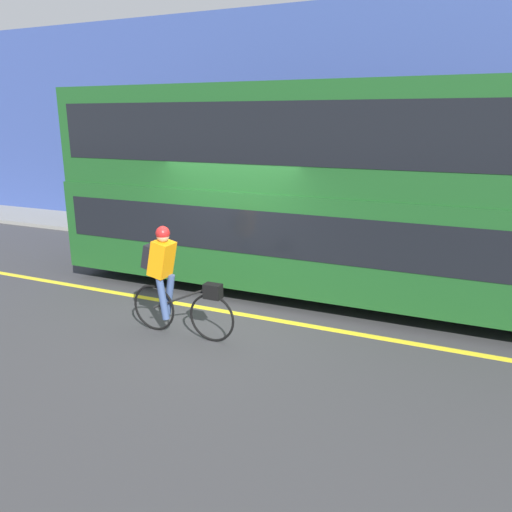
# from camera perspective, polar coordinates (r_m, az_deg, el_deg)

# --- Properties ---
(ground_plane) EXTENTS (80.00, 80.00, 0.00)m
(ground_plane) POSITION_cam_1_polar(r_m,az_deg,el_deg) (8.77, -3.85, -6.17)
(ground_plane) COLOR #38383A
(road_center_line) EXTENTS (50.00, 0.14, 0.01)m
(road_center_line) POSITION_cam_1_polar(r_m,az_deg,el_deg) (8.73, -4.00, -6.25)
(road_center_line) COLOR yellow
(road_center_line) RESTS_ON ground_plane
(sidewalk_curb) EXTENTS (60.00, 2.02, 0.11)m
(sidewalk_curb) POSITION_cam_1_polar(r_m,az_deg,el_deg) (12.91, 5.92, 1.17)
(sidewalk_curb) COLOR gray
(sidewalk_curb) RESTS_ON ground_plane
(building_facade) EXTENTS (60.00, 0.30, 6.03)m
(building_facade) POSITION_cam_1_polar(r_m,az_deg,el_deg) (13.62, 7.85, 14.45)
(building_facade) COLOR #33478C
(building_facade) RESTS_ON ground_plane
(bus) EXTENTS (11.11, 2.58, 3.80)m
(bus) POSITION_cam_1_polar(r_m,az_deg,el_deg) (9.06, 11.39, 8.01)
(bus) COLOR black
(bus) RESTS_ON ground_plane
(cyclist_on_bike) EXTENTS (1.77, 0.32, 1.70)m
(cyclist_on_bike) POSITION_cam_1_polar(r_m,az_deg,el_deg) (7.64, -9.74, -2.48)
(cyclist_on_bike) COLOR black
(cyclist_on_bike) RESTS_ON ground_plane
(trash_bin) EXTENTS (0.50, 0.50, 0.82)m
(trash_bin) POSITION_cam_1_polar(r_m,az_deg,el_deg) (15.78, -16.40, 4.96)
(trash_bin) COLOR #515156
(trash_bin) RESTS_ON sidewalk_curb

